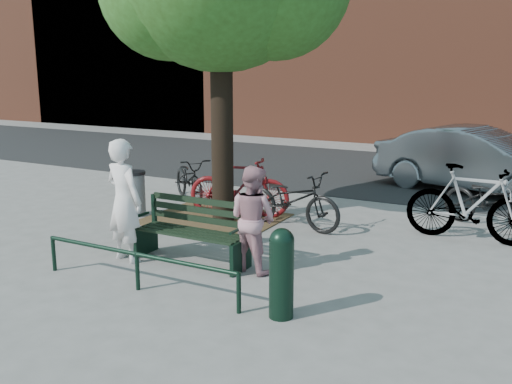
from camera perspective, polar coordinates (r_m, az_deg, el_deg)
The scene contains 15 objects.
ground at distance 8.50m, azimuth -6.48°, elevation -6.98°, with size 90.00×90.00×0.00m, color gray.
dirt_pit at distance 10.77m, azimuth -4.20°, elevation -2.67°, with size 2.40×2.00×0.02m, color brown.
road at distance 15.99m, azimuth 11.12°, elevation 2.12°, with size 40.00×7.00×0.01m, color black.
park_bench at distance 8.41m, azimuth -6.25°, elevation -3.75°, with size 1.74×0.54×0.97m.
guard_railing at distance 7.47m, azimuth -11.83°, elevation -6.66°, with size 3.06×0.06×0.51m.
person_left at distance 8.50m, azimuth -13.05°, elevation -0.85°, with size 0.66×0.43×1.81m, color white.
person_right at distance 7.92m, azimuth -0.32°, elevation -2.68°, with size 0.73×0.57×1.50m, color #B47B85.
bollard at distance 6.50m, azimuth 2.56°, elevation -7.81°, with size 0.28×0.28×1.06m.
litter_bin at distance 11.17m, azimuth -11.99°, elevation -0.12°, with size 0.42×0.42×0.86m.
bicycle_a at distance 12.18m, azimuth -6.69°, elevation 1.29°, with size 0.63×1.81×0.95m, color black.
bicycle_b at distance 10.83m, azimuth -1.73°, elevation 0.59°, with size 0.55×1.96×1.18m, color #630E10.
bicycle_c at distance 10.08m, azimuth 3.52°, elevation -0.75°, with size 0.68×1.96×1.03m, color black.
bicycle_d at distance 9.92m, azimuth 20.78°, elevation -1.08°, with size 0.59×2.10×1.26m, color gray.
bicycle_e at distance 10.83m, azimuth 22.60°, elevation -0.84°, with size 0.67×1.92×1.01m, color black.
parked_car at distance 13.83m, azimuth 21.22°, elevation 2.97°, with size 1.56×4.48×1.48m, color slate.
Camera 1 is at (4.61, -6.55, 2.82)m, focal length 40.00 mm.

